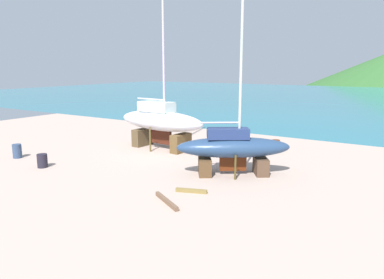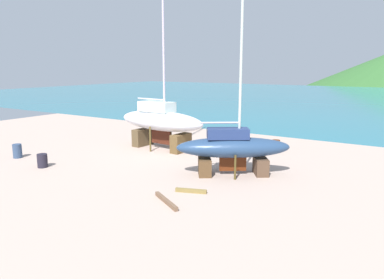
% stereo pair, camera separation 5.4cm
% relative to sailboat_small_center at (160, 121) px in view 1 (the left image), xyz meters
% --- Properties ---
extents(ground_plane, '(51.39, 51.39, 0.00)m').
position_rel_sailboat_small_center_xyz_m(ground_plane, '(1.48, -3.40, -2.11)').
color(ground_plane, '#B59D8E').
extents(sea_water, '(161.93, 89.34, 0.01)m').
position_rel_sailboat_small_center_xyz_m(sea_water, '(1.48, 54.12, -2.11)').
color(sea_water, teal).
rests_on(sea_water, ground).
extents(sailboat_small_center, '(7.74, 2.68, 12.51)m').
position_rel_sailboat_small_center_xyz_m(sailboat_small_center, '(0.00, 0.00, 0.00)').
color(sailboat_small_center, brown).
rests_on(sailboat_small_center, ground).
extents(sailboat_far_slipway, '(6.32, 5.03, 10.67)m').
position_rel_sailboat_small_center_xyz_m(sailboat_far_slipway, '(7.58, -3.24, -0.51)').
color(sailboat_far_slipway, brown).
rests_on(sailboat_far_slipway, ground).
extents(worker, '(0.33, 0.48, 1.68)m').
position_rel_sailboat_small_center_xyz_m(worker, '(4.70, 1.51, -1.23)').
color(worker, maroon).
rests_on(worker, ground).
extents(barrel_rust_near, '(0.81, 0.81, 0.84)m').
position_rel_sailboat_small_center_xyz_m(barrel_rust_near, '(-3.00, -8.10, -1.68)').
color(barrel_rust_near, '#221E2B').
rests_on(barrel_rust_near, ground).
extents(barrel_blue_faded, '(0.65, 0.65, 0.94)m').
position_rel_sailboat_small_center_xyz_m(barrel_blue_faded, '(-6.53, -7.50, -1.63)').
color(barrel_blue_faded, '#314462').
rests_on(barrel_blue_faded, ground).
extents(barrel_by_slipway, '(0.59, 0.59, 0.75)m').
position_rel_sailboat_small_center_xyz_m(barrel_by_slipway, '(7.54, 4.21, -1.73)').
color(barrel_by_slipway, '#5B2F18').
rests_on(barrel_by_slipway, ground).
extents(timber_long_aft, '(1.54, 0.69, 0.19)m').
position_rel_sailboat_small_center_xyz_m(timber_long_aft, '(7.22, -7.09, -2.01)').
color(timber_long_aft, olive).
rests_on(timber_long_aft, ground).
extents(timber_long_fore, '(2.05, 1.31, 0.19)m').
position_rel_sailboat_small_center_xyz_m(timber_long_fore, '(7.01, -8.87, -2.01)').
color(timber_long_fore, brown).
rests_on(timber_long_fore, ground).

